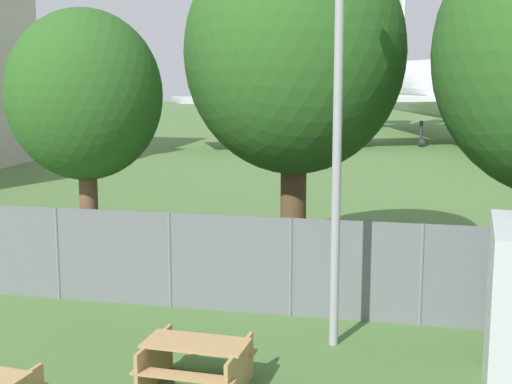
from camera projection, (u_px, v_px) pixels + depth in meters
perimeter_fence at (291, 267)px, 14.22m from camera, size 56.07×0.07×2.01m
airplane at (467, 90)px, 46.25m from camera, size 37.55×45.96×12.29m
picnic_bench_open_grass at (196, 360)px, 10.97m from camera, size 1.65×1.46×0.76m
tree_left_of_cabin at (85, 96)px, 15.11m from camera, size 3.30×3.30×6.20m
tree_far_right at (295, 54)px, 16.10m from camera, size 5.01×5.01×8.06m
light_mast at (338, 77)px, 12.08m from camera, size 0.44×0.44×7.81m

